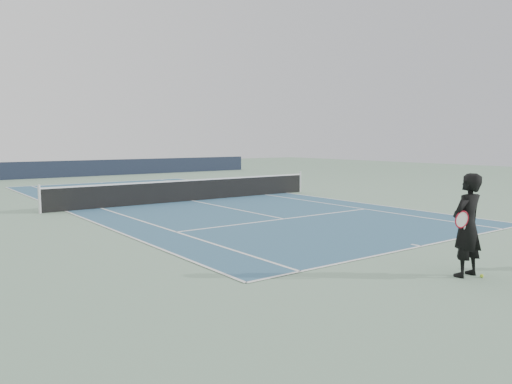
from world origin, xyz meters
TOP-DOWN VIEW (x-y plane):
  - ground at (0.00, 0.00)m, footprint 80.00×80.00m
  - court_surface at (0.00, 0.00)m, footprint 10.97×23.77m
  - tennis_net at (0.00, 0.00)m, footprint 12.90×0.10m
  - windscreen_far at (0.00, 17.88)m, footprint 30.00×0.25m
  - tennis_player at (-1.67, -14.07)m, footprint 0.84×0.57m
  - tennis_ball at (-1.49, -14.33)m, footprint 0.07×0.07m

SIDE VIEW (x-z plane):
  - ground at x=0.00m, z-range 0.00..0.00m
  - court_surface at x=0.00m, z-range 0.00..0.01m
  - tennis_ball at x=-1.49m, z-range 0.00..0.07m
  - tennis_net at x=0.00m, z-range -0.03..1.04m
  - windscreen_far at x=0.00m, z-range 0.00..1.20m
  - tennis_player at x=-1.67m, z-range 0.00..2.07m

